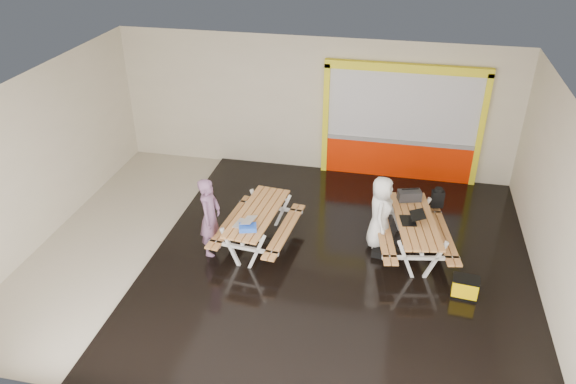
% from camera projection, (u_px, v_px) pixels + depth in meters
% --- Properties ---
extents(room, '(10.02, 8.02, 3.52)m').
position_uv_depth(room, '(278.00, 181.00, 10.44)').
color(room, beige).
rests_on(room, ground).
extents(deck, '(7.50, 7.98, 0.05)m').
position_uv_depth(deck, '(340.00, 262.00, 11.07)').
color(deck, black).
rests_on(deck, room).
extents(kiosk, '(3.88, 0.16, 3.00)m').
position_uv_depth(kiosk, '(401.00, 126.00, 13.54)').
color(kiosk, red).
rests_on(kiosk, room).
extents(picnic_table_left, '(1.63, 2.24, 0.84)m').
position_uv_depth(picnic_table_left, '(258.00, 220.00, 11.29)').
color(picnic_table_left, '#BD834B').
rests_on(picnic_table_left, deck).
extents(picnic_table_right, '(1.81, 2.36, 0.86)m').
position_uv_depth(picnic_table_right, '(414.00, 227.00, 11.04)').
color(picnic_table_right, '#BD834B').
rests_on(picnic_table_right, deck).
extents(person_left, '(0.42, 0.63, 1.68)m').
position_uv_depth(person_left, '(210.00, 217.00, 10.96)').
color(person_left, '#765072').
rests_on(person_left, deck).
extents(person_right, '(0.51, 0.77, 1.55)m').
position_uv_depth(person_right, '(381.00, 212.00, 11.10)').
color(person_right, white).
rests_on(person_right, deck).
extents(laptop_left, '(0.44, 0.41, 0.17)m').
position_uv_depth(laptop_left, '(244.00, 222.00, 10.75)').
color(laptop_left, silver).
rests_on(laptop_left, picnic_table_left).
extents(laptop_right, '(0.52, 0.48, 0.19)m').
position_uv_depth(laptop_right, '(412.00, 218.00, 10.84)').
color(laptop_right, black).
rests_on(laptop_right, picnic_table_right).
extents(blue_pouch, '(0.39, 0.32, 0.10)m').
position_uv_depth(blue_pouch, '(248.00, 228.00, 10.60)').
color(blue_pouch, blue).
rests_on(blue_pouch, picnic_table_left).
extents(toolbox, '(0.53, 0.36, 0.28)m').
position_uv_depth(toolbox, '(409.00, 195.00, 11.53)').
color(toolbox, black).
rests_on(toolbox, picnic_table_right).
extents(backpack, '(0.28, 0.20, 0.44)m').
position_uv_depth(backpack, '(438.00, 198.00, 11.80)').
color(backpack, black).
rests_on(backpack, picnic_table_right).
extents(dark_case, '(0.43, 0.34, 0.15)m').
position_uv_depth(dark_case, '(382.00, 252.00, 11.20)').
color(dark_case, black).
rests_on(dark_case, deck).
extents(fluke_bag, '(0.50, 0.35, 0.41)m').
position_uv_depth(fluke_bag, '(465.00, 288.00, 10.04)').
color(fluke_bag, black).
rests_on(fluke_bag, deck).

